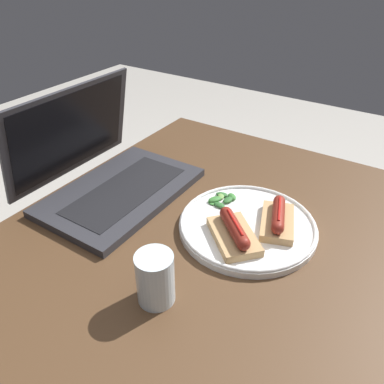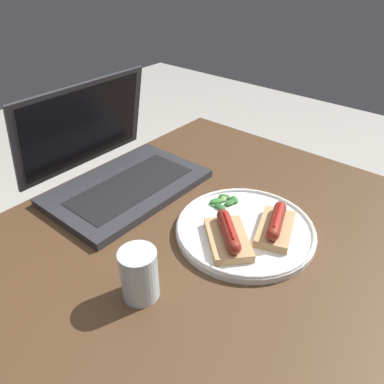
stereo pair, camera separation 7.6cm
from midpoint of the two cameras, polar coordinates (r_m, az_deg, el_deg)
name	(u,v)px [view 2 (the right image)]	position (r m, az deg, el deg)	size (l,w,h in m)	color
desk	(188,287)	(0.74, 2.39, -14.34)	(1.08, 0.81, 0.75)	#4C331E
laptop	(115,169)	(0.89, -9.33, 3.36)	(0.36, 0.28, 0.23)	#2D2D33
plate	(245,229)	(0.76, 10.97, -5.69)	(0.28, 0.28, 0.02)	white
sausage_toast_left	(228,236)	(0.71, 8.64, -6.73)	(0.13, 0.14, 0.04)	tan
sausage_toast_middle	(276,225)	(0.75, 15.55, -5.00)	(0.13, 0.10, 0.04)	tan
salad_pile	(224,201)	(0.82, 7.57, -1.46)	(0.06, 0.06, 0.01)	#2D662D
drinking_glass	(139,274)	(0.61, -4.44, -12.55)	(0.06, 0.06, 0.09)	silver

